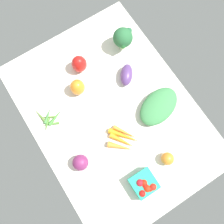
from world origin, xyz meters
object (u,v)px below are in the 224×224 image
Objects in this scene: heirloom_tomato_orange at (167,159)px; leafy_greens_clump at (159,106)px; carrot_bunch at (123,140)px; okra_pile at (49,119)px; berry_basket at (144,184)px; red_onion_center at (80,163)px; bell_pepper_orange at (77,87)px; broccoli_head at (123,38)px; bell_pepper_red at (79,64)px; eggplant at (127,75)px.

leafy_greens_clump is at bearing 154.01° from heirloom_tomato_orange.
carrot_bunch is 1.20× the size of okra_pile.
berry_basket is at bearing -77.83° from heirloom_tomato_orange.
berry_basket is at bearing 39.19° from red_onion_center.
okra_pile is (-50.04, -21.42, -3.02)cm from berry_basket.
okra_pile is 53.68cm from leafy_greens_clump.
bell_pepper_orange is at bearing -178.28° from berry_basket.
heirloom_tomato_orange is (51.68, 17.12, -1.64)cm from bell_pepper_orange.
broccoli_head is 2.27× the size of heirloom_tomato_orange.
heirloom_tomato_orange is at bearing 59.91° from red_onion_center.
bell_pepper_red is 1.36× the size of red_onion_center.
eggplant is 0.51× the size of leafy_greens_clump.
bell_pepper_orange is at bearing -74.59° from broccoli_head.
red_onion_center reaches higher than carrot_bunch.
bell_pepper_orange is at bearing -171.54° from carrot_bunch.
red_onion_center is at bearing -50.66° from broccoli_head.
broccoli_head is at bearing 147.06° from carrot_bunch.
red_onion_center is (26.72, 2.41, 2.92)cm from okra_pile.
bell_pepper_red is at bearing 177.27° from carrot_bunch.
berry_basket is 15.85cm from heirloom_tomato_orange.
leafy_greens_clump is at bearing -5.91° from broccoli_head.
bell_pepper_orange is 1.54× the size of heirloom_tomato_orange.
eggplant is 1.90× the size of heirloom_tomato_orange.
carrot_bunch is 1.16× the size of broccoli_head.
eggplant is 45.26cm from heirloom_tomato_orange.
berry_basket reaches higher than eggplant.
broccoli_head reaches higher than leafy_greens_clump.
okra_pile is 1.77× the size of red_onion_center.
heirloom_tomato_orange is at bearing 18.33° from bell_pepper_orange.
red_onion_center is at bearing -140.81° from berry_basket.
berry_basket is 1.14× the size of bell_pepper_orange.
eggplant is (15.81, -7.94, -5.27)cm from broccoli_head.
leafy_greens_clump is at bearing 44.16° from bell_pepper_orange.
red_onion_center is (-19.98, -34.49, 0.72)cm from heirloom_tomato_orange.
heirloom_tomato_orange is (44.71, -7.03, -0.05)cm from eggplant.
carrot_bunch is at bearing -146.72° from heirloom_tomato_orange.
berry_basket is at bearing -4.69° from bell_pepper_red.
berry_basket is at bearing -165.74° from eggplant.
carrot_bunch is 32.49cm from eggplant.
eggplant reaches higher than okra_pile.
carrot_bunch is 37.43cm from okra_pile.
okra_pile is at bearing -75.88° from bell_pepper_orange.
berry_basket is at bearing 23.17° from okra_pile.
bell_pepper_red is (-9.95, 6.98, 0.41)cm from bell_pepper_orange.
eggplant is at bearing 143.65° from carrot_bunch.
carrot_bunch is 43.26cm from bell_pepper_red.
bell_pepper_red reaches higher than okra_pile.
heirloom_tomato_orange is (18.58, 12.20, 1.66)cm from carrot_bunch.
red_onion_center is at bearing -120.09° from heirloom_tomato_orange.
bell_pepper_red is at bearing -92.52° from broccoli_head.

